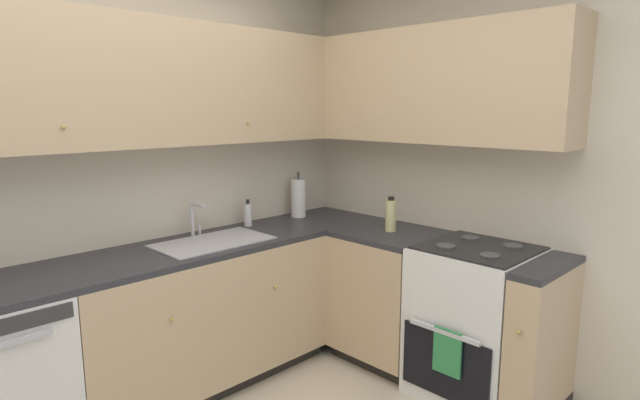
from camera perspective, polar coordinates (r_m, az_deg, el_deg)
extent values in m
cube|color=beige|center=(3.22, -23.49, 1.41)|extent=(3.78, 0.05, 2.54)
cube|color=beige|center=(3.35, 20.07, 1.95)|extent=(0.05, 3.20, 2.54)
cube|color=#333333|center=(2.56, -31.57, -11.86)|extent=(0.55, 0.01, 0.07)
cube|color=silver|center=(2.57, -31.35, -13.41)|extent=(0.36, 0.02, 0.02)
cube|color=tan|center=(3.33, -13.17, -11.87)|extent=(1.60, 0.60, 0.78)
cube|color=black|center=(3.53, -13.14, -18.27)|extent=(1.60, 0.54, 0.09)
sphere|color=tan|center=(2.86, -16.03, -12.58)|extent=(0.02, 0.02, 0.02)
sphere|color=tan|center=(3.23, -4.91, -9.56)|extent=(0.02, 0.02, 0.02)
cube|color=#2D2D33|center=(3.20, -13.50, -5.10)|extent=(2.80, 0.60, 0.03)
cube|color=tan|center=(3.59, 7.62, -10.00)|extent=(0.60, 0.62, 0.78)
cube|color=black|center=(3.78, 7.75, -16.07)|extent=(0.54, 0.62, 0.09)
cube|color=tan|center=(3.12, 23.35, -13.97)|extent=(0.60, 0.17, 0.78)
sphere|color=tan|center=(2.80, 21.09, -13.41)|extent=(0.02, 0.02, 0.02)
cube|color=#2D2D33|center=(3.47, 7.77, -3.69)|extent=(0.60, 0.62, 0.03)
cube|color=#2D2D33|center=(2.98, 23.90, -6.80)|extent=(0.60, 0.17, 0.03)
cube|color=white|center=(3.30, 16.76, -12.73)|extent=(0.64, 0.62, 0.90)
cube|color=black|center=(3.11, 13.58, -17.36)|extent=(0.02, 0.55, 0.38)
cube|color=silver|center=(3.00, 13.52, -13.96)|extent=(0.02, 0.43, 0.02)
cube|color=black|center=(3.15, 17.18, -5.04)|extent=(0.59, 0.60, 0.01)
cube|color=white|center=(3.40, 19.67, -2.88)|extent=(0.03, 0.60, 0.15)
cylinder|color=#4C4C4C|center=(2.97, 18.23, -5.82)|extent=(0.11, 0.11, 0.01)
cylinder|color=#4C4C4C|center=(3.10, 13.72, -4.95)|extent=(0.11, 0.11, 0.01)
cylinder|color=#4C4C4C|center=(3.22, 20.52, -4.75)|extent=(0.11, 0.11, 0.01)
cylinder|color=#4C4C4C|center=(3.33, 16.27, -4.00)|extent=(0.11, 0.11, 0.01)
cube|color=#338C4C|center=(3.03, 13.86, -15.99)|extent=(0.02, 0.17, 0.26)
cube|color=tan|center=(3.14, -18.15, 12.12)|extent=(2.48, 0.32, 0.71)
sphere|color=tan|center=(2.76, -26.47, 7.21)|extent=(0.02, 0.02, 0.02)
sphere|color=tan|center=(3.28, -7.94, 8.46)|extent=(0.02, 0.02, 0.02)
cube|color=tan|center=(3.44, 10.71, 12.22)|extent=(0.32, 1.99, 0.71)
cube|color=#B7B7BC|center=(3.22, -11.71, -4.53)|extent=(0.69, 0.40, 0.01)
cube|color=gray|center=(3.23, -11.68, -5.37)|extent=(0.63, 0.36, 0.09)
cube|color=#99999E|center=(3.23, -11.69, -5.14)|extent=(0.02, 0.35, 0.06)
cylinder|color=silver|center=(3.38, -13.91, -2.05)|extent=(0.02, 0.02, 0.22)
cylinder|color=silver|center=(3.30, -13.31, -0.55)|extent=(0.02, 0.15, 0.02)
cylinder|color=silver|center=(3.43, -13.14, -3.24)|extent=(0.02, 0.02, 0.06)
cylinder|color=silver|center=(3.60, -7.95, -1.64)|extent=(0.05, 0.05, 0.16)
cylinder|color=#262626|center=(3.59, -7.99, -0.19)|extent=(0.02, 0.02, 0.03)
cylinder|color=white|center=(3.86, -2.40, 0.22)|extent=(0.11, 0.11, 0.29)
cylinder|color=#3F3F3F|center=(3.86, -2.40, 0.52)|extent=(0.02, 0.02, 0.35)
cylinder|color=beige|center=(3.45, 7.82, -1.73)|extent=(0.07, 0.07, 0.21)
cylinder|color=black|center=(3.42, 7.87, 0.16)|extent=(0.04, 0.04, 0.02)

